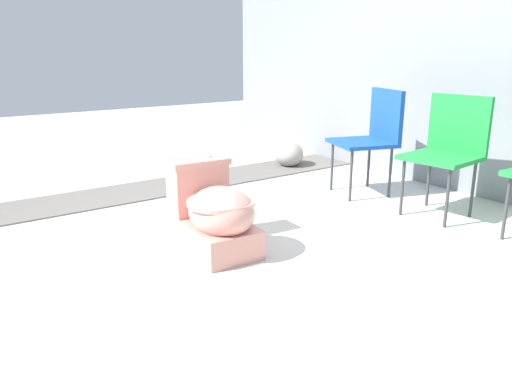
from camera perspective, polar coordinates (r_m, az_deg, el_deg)
ground_plane at (r=3.04m, az=-7.48°, el=-6.13°), size 14.00×14.00×0.00m
gravel_strip at (r=4.35m, az=-9.58°, el=0.73°), size 0.56×8.00×0.01m
toilet at (r=2.91m, az=-4.82°, el=-2.46°), size 0.65×0.42×0.52m
folding_chair_left at (r=4.10m, az=13.31°, el=6.83°), size 0.56×0.56×0.83m
folding_chair_middle at (r=3.73m, az=21.24°, el=5.27°), size 0.48×0.48×0.83m
boulder_near at (r=5.02m, az=3.81°, el=4.32°), size 0.44×0.43×0.24m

